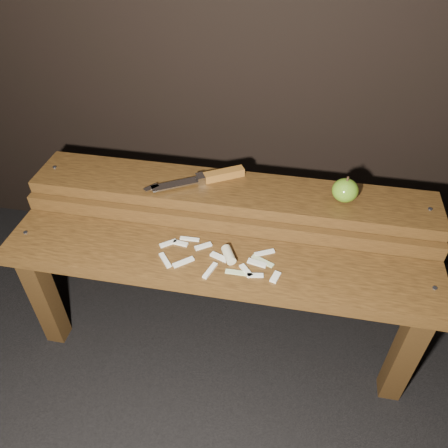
% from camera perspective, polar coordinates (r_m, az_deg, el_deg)
% --- Properties ---
extents(ground, '(60.00, 60.00, 0.00)m').
position_cam_1_polar(ground, '(1.53, -0.43, -14.27)').
color(ground, black).
extents(bench_front_tier, '(1.20, 0.20, 0.42)m').
position_cam_1_polar(bench_front_tier, '(1.22, -1.07, -7.11)').
color(bench_front_tier, '#36210D').
rests_on(bench_front_tier, ground).
extents(bench_rear_tier, '(1.20, 0.21, 0.50)m').
position_cam_1_polar(bench_rear_tier, '(1.34, 0.84, 1.76)').
color(bench_rear_tier, '#36210D').
rests_on(bench_rear_tier, ground).
extents(apple, '(0.07, 0.07, 0.08)m').
position_cam_1_polar(apple, '(1.27, 15.54, 4.26)').
color(apple, '#5C891C').
rests_on(apple, bench_rear_tier).
extents(knife, '(0.28, 0.17, 0.03)m').
position_cam_1_polar(knife, '(1.31, -1.66, 6.17)').
color(knife, '#8F571F').
rests_on(knife, bench_rear_tier).
extents(apple_scraps, '(0.34, 0.14, 0.03)m').
position_cam_1_polar(apple_scraps, '(1.17, -0.09, -4.42)').
color(apple_scraps, beige).
rests_on(apple_scraps, bench_front_tier).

